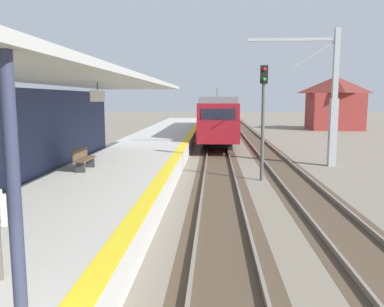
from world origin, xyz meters
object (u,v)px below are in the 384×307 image
Objects in this scene: catenary_pylon_far_side at (329,101)px; distant_trackside_house at (335,102)px; approaching_train at (217,116)px; platform_bench at (83,158)px; rail_signal_post at (263,111)px.

catenary_pylon_far_side is 1.14× the size of distant_trackside_house.
catenary_pylon_far_side reaches higher than approaching_train.
catenary_pylon_far_side is at bearing 30.76° from platform_bench.
platform_bench is at bearing -149.24° from catenary_pylon_far_side.
platform_bench is at bearing -160.21° from rail_signal_post.
distant_trackside_house reaches higher than approaching_train.
catenary_pylon_far_side is at bearing 45.71° from rail_signal_post.
catenary_pylon_far_side is 28.02m from distant_trackside_house.
approaching_train is 2.61× the size of catenary_pylon_far_side.
approaching_train is 14.40m from catenary_pylon_far_side.
catenary_pylon_far_side reaches higher than platform_bench.
approaching_train is 19.87m from distant_trackside_house.
platform_bench is (-5.49, -19.85, -0.80)m from approaching_train.
approaching_train is at bearing -136.18° from distant_trackside_house.
platform_bench is at bearing -120.53° from distant_trackside_house.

